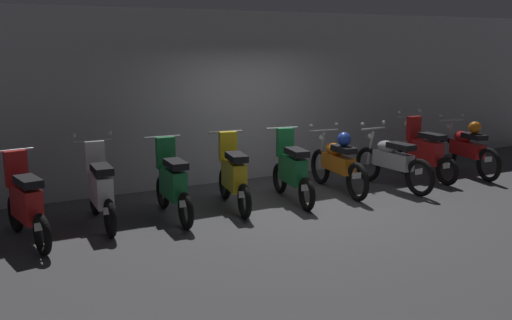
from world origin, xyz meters
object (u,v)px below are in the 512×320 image
Objects in this scene: motorbike_slot_3 at (233,175)px; motorbike_slot_6 at (392,161)px; motorbike_slot_8 at (467,148)px; motorbike_slot_2 at (172,183)px; motorbike_slot_0 at (26,203)px; motorbike_slot_5 at (338,162)px; motorbike_slot_1 at (100,189)px; motorbike_slot_4 at (292,170)px; motorbike_slot_7 at (424,152)px.

motorbike_slot_3 is 3.07m from motorbike_slot_6.
motorbike_slot_2 is at bearing 179.94° from motorbike_slot_8.
motorbike_slot_0 is 2.06m from motorbike_slot_2.
motorbike_slot_5 is (2.04, 0.03, 0.00)m from motorbike_slot_3.
motorbike_slot_0 is 0.99× the size of motorbike_slot_1.
motorbike_slot_3 is 1.00× the size of motorbike_slot_4.
motorbike_slot_7 is (4.09, 0.06, 0.00)m from motorbike_slot_3.
motorbike_slot_8 is (4.09, 0.04, 0.00)m from motorbike_slot_4.
motorbike_slot_5 is 1.05m from motorbike_slot_6.
motorbike_slot_7 is (1.03, 0.27, 0.04)m from motorbike_slot_6.
motorbike_slot_2 reaches higher than motorbike_slot_6.
motorbike_slot_2 is at bearing -8.61° from motorbike_slot_1.
motorbike_slot_7 is (6.15, -0.04, 0.00)m from motorbike_slot_1.
motorbike_slot_3 and motorbike_slot_4 have the same top height.
motorbike_slot_1 is 0.86× the size of motorbike_slot_5.
motorbike_slot_6 is (3.07, -0.20, -0.03)m from motorbike_slot_3.
motorbike_slot_2 is 1.00× the size of motorbike_slot_7.
motorbike_slot_0 is at bearing -179.15° from motorbike_slot_8.
motorbike_slot_6 is (5.12, -0.31, -0.04)m from motorbike_slot_1.
motorbike_slot_6 is at bearing -2.14° from motorbike_slot_2.
motorbike_slot_1 is at bearing 179.61° from motorbike_slot_7.
motorbike_slot_2 is 0.86× the size of motorbike_slot_5.
motorbike_slot_3 is (1.03, 0.05, 0.00)m from motorbike_slot_2.
motorbike_slot_8 is at bearing -0.06° from motorbike_slot_2.
motorbike_slot_2 and motorbike_slot_3 have the same top height.
motorbike_slot_5 is at bearing 1.45° from motorbike_slot_2.
motorbike_slot_3 is at bearing -2.97° from motorbike_slot_1.
motorbike_slot_1 is at bearing 15.36° from motorbike_slot_0.
motorbike_slot_0 is 1.00× the size of motorbike_slot_4.
motorbike_slot_1 reaches higher than motorbike_slot_8.
motorbike_slot_7 is 0.87× the size of motorbike_slot_8.
motorbike_slot_4 is at bearing -173.06° from motorbike_slot_5.
motorbike_slot_2 is 5.12m from motorbike_slot_7.
motorbike_slot_1 is at bearing 177.03° from motorbike_slot_3.
motorbike_slot_7 is at bearing 1.00° from motorbike_slot_5.
motorbike_slot_0 is 1.07m from motorbike_slot_1.
motorbike_slot_6 is at bearing -3.76° from motorbike_slot_3.
motorbike_slot_4 is at bearing -179.44° from motorbike_slot_8.
motorbike_slot_7 is (2.05, 0.04, -0.00)m from motorbike_slot_5.
motorbike_slot_2 is 1.01× the size of motorbike_slot_3.
motorbike_slot_7 is at bearing 1.93° from motorbike_slot_0.
motorbike_slot_1 reaches higher than motorbike_slot_5.
motorbike_slot_1 reaches higher than motorbike_slot_0.
motorbike_slot_8 is at bearing 0.56° from motorbike_slot_4.
motorbike_slot_7 reaches higher than motorbike_slot_4.
motorbike_slot_8 is (1.03, -0.12, 0.00)m from motorbike_slot_7.
motorbike_slot_1 is 1.00× the size of motorbike_slot_2.
motorbike_slot_5 is 1.01× the size of motorbike_slot_8.
motorbike_slot_3 reaches higher than motorbike_slot_6.
motorbike_slot_2 is at bearing -177.29° from motorbike_slot_3.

